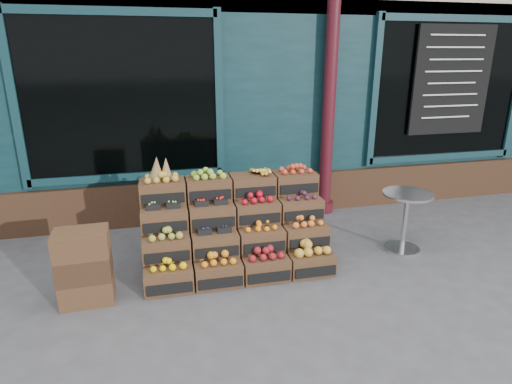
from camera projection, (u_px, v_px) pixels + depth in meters
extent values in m
plane|color=#4A4A4D|center=(292.00, 290.00, 4.37)|extent=(60.00, 60.00, 0.00)
cube|color=#0F2D33|center=(210.00, 47.00, 8.41)|extent=(12.00, 6.00, 4.80)
cube|color=#0F2D33|center=(243.00, 113.00, 5.97)|extent=(12.00, 0.12, 3.00)
cube|color=#3A2417|center=(245.00, 196.00, 6.28)|extent=(12.00, 0.18, 0.60)
cube|color=black|center=(122.00, 98.00, 5.46)|extent=(2.40, 0.06, 2.00)
cube|color=black|center=(447.00, 91.00, 6.57)|extent=(2.40, 0.06, 2.00)
cylinder|color=#410F17|center=(329.00, 105.00, 6.03)|extent=(0.18, 0.18, 3.20)
cube|color=black|center=(452.00, 81.00, 6.44)|extent=(1.30, 0.04, 1.60)
cube|color=#4C321E|center=(169.00, 278.00, 4.36)|extent=(0.50, 0.35, 0.24)
cube|color=black|center=(169.00, 289.00, 4.20)|extent=(0.45, 0.02, 0.11)
cube|color=#EABD06|center=(168.00, 264.00, 4.31)|extent=(0.40, 0.26, 0.08)
cube|color=#4C321E|center=(218.00, 272.00, 4.47)|extent=(0.50, 0.35, 0.24)
cube|color=black|center=(221.00, 283.00, 4.31)|extent=(0.45, 0.02, 0.11)
cube|color=orange|center=(218.00, 258.00, 4.42)|extent=(0.40, 0.26, 0.09)
cube|color=#4C321E|center=(265.00, 267.00, 4.58)|extent=(0.50, 0.35, 0.24)
cube|color=black|center=(269.00, 278.00, 4.42)|extent=(0.45, 0.02, 0.11)
cube|color=maroon|center=(265.00, 253.00, 4.52)|extent=(0.40, 0.26, 0.09)
cube|color=#4C321E|center=(310.00, 262.00, 4.68)|extent=(0.50, 0.35, 0.24)
cube|color=black|center=(316.00, 272.00, 4.52)|extent=(0.45, 0.02, 0.11)
cube|color=gold|center=(311.00, 247.00, 4.63)|extent=(0.40, 0.26, 0.11)
cube|color=#4C321E|center=(167.00, 248.00, 4.47)|extent=(0.50, 0.35, 0.24)
cube|color=black|center=(167.00, 257.00, 4.31)|extent=(0.45, 0.02, 0.11)
cube|color=olive|center=(165.00, 233.00, 4.42)|extent=(0.40, 0.26, 0.08)
cube|color=#4C321E|center=(215.00, 243.00, 4.58)|extent=(0.50, 0.35, 0.24)
cube|color=black|center=(217.00, 252.00, 4.42)|extent=(0.45, 0.02, 0.11)
cube|color=navy|center=(214.00, 231.00, 4.54)|extent=(0.40, 0.26, 0.03)
cube|color=#4C321E|center=(261.00, 239.00, 4.69)|extent=(0.50, 0.35, 0.24)
cube|color=black|center=(265.00, 248.00, 4.53)|extent=(0.45, 0.02, 0.11)
cube|color=orange|center=(261.00, 225.00, 4.64)|extent=(0.40, 0.26, 0.07)
cube|color=#4C321E|center=(304.00, 234.00, 4.80)|extent=(0.50, 0.35, 0.24)
cube|color=black|center=(310.00, 243.00, 4.64)|extent=(0.45, 0.02, 0.11)
cube|color=orange|center=(305.00, 221.00, 4.75)|extent=(0.40, 0.26, 0.08)
cube|color=#4C321E|center=(164.00, 219.00, 4.59)|extent=(0.50, 0.35, 0.24)
cube|color=black|center=(165.00, 227.00, 4.43)|extent=(0.45, 0.02, 0.11)
cube|color=#90C359|center=(164.00, 207.00, 4.55)|extent=(0.40, 0.26, 0.03)
cube|color=#4C321E|center=(211.00, 215.00, 4.70)|extent=(0.50, 0.35, 0.24)
cube|color=black|center=(214.00, 223.00, 4.54)|extent=(0.45, 0.02, 0.11)
cube|color=red|center=(211.00, 203.00, 4.65)|extent=(0.40, 0.26, 0.03)
cube|color=#4C321E|center=(256.00, 211.00, 4.81)|extent=(0.50, 0.35, 0.24)
cube|color=black|center=(260.00, 219.00, 4.65)|extent=(0.45, 0.02, 0.11)
cube|color=#AC0A1D|center=(256.00, 198.00, 4.75)|extent=(0.40, 0.26, 0.08)
cube|color=#4C321E|center=(299.00, 208.00, 4.91)|extent=(0.50, 0.35, 0.24)
cube|color=black|center=(304.00, 215.00, 4.75)|extent=(0.45, 0.02, 0.11)
cube|color=#401932|center=(300.00, 195.00, 4.87)|extent=(0.40, 0.26, 0.06)
cube|color=#4C321E|center=(162.00, 191.00, 4.70)|extent=(0.50, 0.35, 0.24)
cube|color=black|center=(163.00, 199.00, 4.54)|extent=(0.45, 0.02, 0.11)
cube|color=#B4912F|center=(161.00, 177.00, 4.65)|extent=(0.40, 0.26, 0.08)
cube|color=#4C321E|center=(208.00, 188.00, 4.81)|extent=(0.50, 0.35, 0.24)
cube|color=black|center=(211.00, 195.00, 4.65)|extent=(0.45, 0.02, 0.11)
cube|color=#87AD34|center=(208.00, 174.00, 4.76)|extent=(0.40, 0.26, 0.08)
cube|color=#4C321E|center=(252.00, 185.00, 4.92)|extent=(0.50, 0.35, 0.24)
cube|color=black|center=(256.00, 192.00, 4.76)|extent=(0.45, 0.02, 0.11)
cube|color=gold|center=(252.00, 172.00, 4.87)|extent=(0.40, 0.26, 0.08)
cube|color=#4C321E|center=(294.00, 182.00, 5.03)|extent=(0.50, 0.35, 0.24)
cube|color=black|center=(299.00, 189.00, 4.87)|extent=(0.45, 0.02, 0.11)
cube|color=red|center=(295.00, 169.00, 4.98)|extent=(0.40, 0.26, 0.07)
cube|color=#3A2417|center=(238.00, 261.00, 4.71)|extent=(2.02, 0.38, 0.24)
cube|color=#3A2417|center=(235.00, 243.00, 4.87)|extent=(2.02, 0.38, 0.49)
cube|color=#3A2417|center=(231.00, 226.00, 5.02)|extent=(2.02, 0.38, 0.73)
cone|color=olive|center=(156.00, 169.00, 4.61)|extent=(0.17, 0.17, 0.28)
cone|color=olive|center=(166.00, 169.00, 4.68)|extent=(0.15, 0.15, 0.24)
cube|color=#4C321E|center=(88.00, 290.00, 4.15)|extent=(0.50, 0.35, 0.25)
cube|color=#3A2417|center=(84.00, 267.00, 4.07)|extent=(0.50, 0.35, 0.25)
cube|color=#4C321E|center=(81.00, 243.00, 3.99)|extent=(0.50, 0.35, 0.25)
cylinder|color=silver|center=(402.00, 248.00, 5.26)|extent=(0.43, 0.43, 0.03)
cylinder|color=silver|center=(405.00, 222.00, 5.15)|extent=(0.06, 0.06, 0.70)
cylinder|color=silver|center=(408.00, 194.00, 5.04)|extent=(0.58, 0.58, 0.03)
imported|color=#1D6835|center=(133.00, 151.00, 6.35)|extent=(0.78, 0.65, 1.83)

